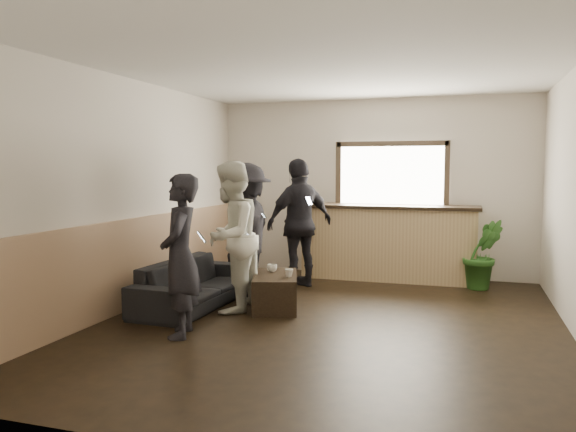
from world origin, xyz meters
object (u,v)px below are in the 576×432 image
(coffee_table, at_px, (275,291))
(person_a, at_px, (180,256))
(cup_b, at_px, (289,273))
(bar_counter, at_px, (388,238))
(person_b, at_px, (231,237))
(cup_a, at_px, (272,268))
(person_d, at_px, (300,223))
(potted_plant, at_px, (483,254))
(person_c, at_px, (247,230))
(sofa, at_px, (195,283))

(coffee_table, bearing_deg, person_a, -111.65)
(cup_b, bearing_deg, coffee_table, 155.42)
(coffee_table, distance_m, cup_b, 0.34)
(bar_counter, distance_m, person_b, 2.97)
(cup_a, xyz_separation_m, person_a, (-0.45, -1.52, 0.37))
(cup_b, distance_m, person_b, 0.82)
(person_a, height_order, person_d, person_d)
(potted_plant, height_order, person_b, person_b)
(bar_counter, xyz_separation_m, person_b, (-1.54, -2.52, 0.26))
(cup_b, xyz_separation_m, person_b, (-0.67, -0.20, 0.44))
(potted_plant, bearing_deg, coffee_table, -142.41)
(person_b, relative_size, person_d, 0.97)
(potted_plant, bearing_deg, person_a, -132.56)
(cup_a, bearing_deg, person_c, 146.96)
(cup_a, relative_size, person_b, 0.07)
(sofa, bearing_deg, person_a, -156.89)
(person_c, bearing_deg, sofa, -39.86)
(cup_a, bearing_deg, cup_b, -38.65)
(bar_counter, relative_size, cup_a, 21.98)
(bar_counter, bearing_deg, cup_a, -119.44)
(bar_counter, relative_size, person_d, 1.46)
(sofa, bearing_deg, person_d, -30.53)
(person_b, relative_size, person_c, 1.01)
(coffee_table, distance_m, person_b, 0.88)
(sofa, distance_m, person_d, 1.85)
(person_c, distance_m, person_d, 0.96)
(coffee_table, bearing_deg, person_b, -147.57)
(sofa, height_order, person_b, person_b)
(person_b, distance_m, person_c, 0.74)
(bar_counter, xyz_separation_m, person_d, (-1.14, -0.96, 0.28))
(sofa, distance_m, cup_b, 1.22)
(bar_counter, relative_size, person_a, 1.62)
(cup_b, relative_size, potted_plant, 0.10)
(cup_b, height_order, potted_plant, potted_plant)
(coffee_table, relative_size, cup_a, 7.62)
(bar_counter, distance_m, coffee_table, 2.51)
(potted_plant, distance_m, person_a, 4.45)
(cup_b, xyz_separation_m, person_d, (-0.26, 1.36, 0.46))
(coffee_table, height_order, potted_plant, potted_plant)
(person_c, bearing_deg, cup_a, 52.68)
(potted_plant, relative_size, person_d, 0.54)
(person_a, bearing_deg, person_b, 156.32)
(bar_counter, xyz_separation_m, cup_a, (-1.17, -2.08, -0.18))
(cup_a, xyz_separation_m, person_c, (-0.45, 0.30, 0.43))
(sofa, distance_m, person_a, 1.39)
(person_b, bearing_deg, person_c, -172.84)
(bar_counter, relative_size, person_b, 1.50)
(cup_a, relative_size, person_c, 0.07)
(person_a, bearing_deg, bar_counter, 136.49)
(cup_b, bearing_deg, person_a, -120.31)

